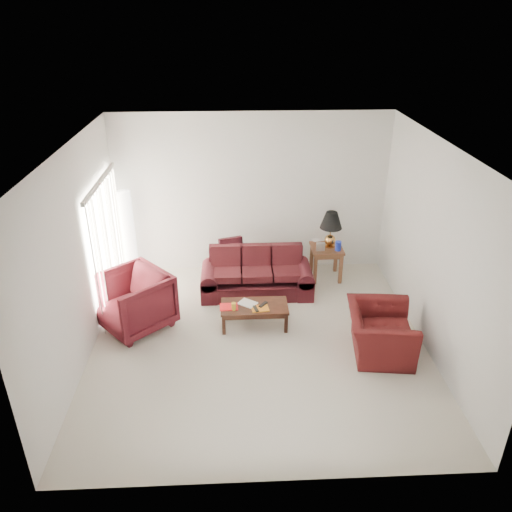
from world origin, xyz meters
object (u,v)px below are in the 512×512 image
Objects in this scene: end_table at (326,262)px; coffee_table at (254,315)px; armchair_left at (133,301)px; floor_lamp at (128,235)px; sofa at (257,273)px; armchair_right at (380,332)px.

end_table reaches higher than coffee_table.
end_table is at bearing 72.15° from armchair_left.
floor_lamp is 1.63× the size of coffee_table.
coffee_table is (1.89, -0.06, -0.28)m from armchair_left.
armchair_left is (-3.30, -1.47, 0.15)m from end_table.
armchair_right is at bearing -43.98° from sofa.
floor_lamp reaches higher than armchair_left.
sofa reaches higher than armchair_right.
coffee_table is at bearing -132.65° from end_table.
end_table is 3.68m from floor_lamp.
floor_lamp reaches higher than end_table.
armchair_left is at bearing -156.00° from end_table.
sofa is 2.47m from armchair_right.
armchair_right is (4.02, -2.51, -0.52)m from floor_lamp.
sofa reaches higher than end_table.
coffee_table is (2.22, -1.73, -0.68)m from floor_lamp.
sofa is 1.84× the size of armchair_right.
coffee_table is at bearing 73.76° from armchair_right.
end_table is at bearing -3.25° from floor_lamp.
floor_lamp is (-3.63, 0.21, 0.55)m from end_table.
sofa is at bearing 68.18° from coffee_table.
armchair_right is at bearing 35.37° from armchair_left.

